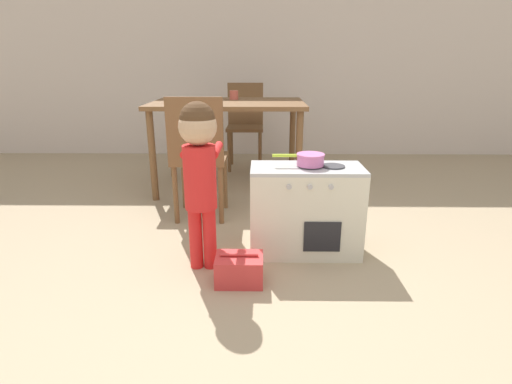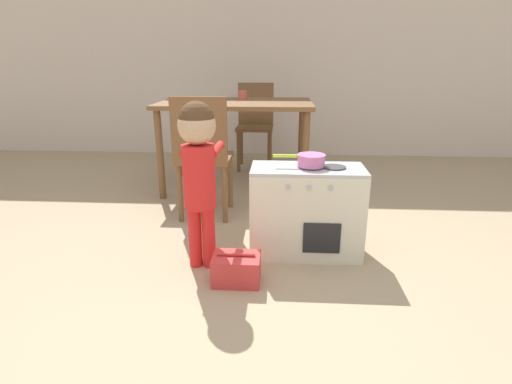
% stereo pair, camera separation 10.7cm
% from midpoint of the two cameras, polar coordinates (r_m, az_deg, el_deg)
% --- Properties ---
extents(ground_plane, '(16.00, 16.00, 0.00)m').
position_cam_midpoint_polar(ground_plane, '(1.73, -1.62, -21.23)').
color(ground_plane, tan).
extents(wall_back, '(10.00, 0.06, 2.60)m').
position_cam_midpoint_polar(wall_back, '(4.88, 2.24, 20.58)').
color(wall_back, beige).
rests_on(wall_back, ground_plane).
extents(play_kitchen, '(0.64, 0.32, 0.54)m').
position_cam_midpoint_polar(play_kitchen, '(2.35, 8.49, -2.73)').
color(play_kitchen, silver).
rests_on(play_kitchen, ground_plane).
extents(toy_pot, '(0.29, 0.16, 0.07)m').
position_cam_midpoint_polar(toy_pot, '(2.26, 9.16, 4.61)').
color(toy_pot, pink).
rests_on(toy_pot, play_kitchen).
extents(child_figure, '(0.20, 0.36, 0.91)m').
position_cam_midpoint_polar(child_figure, '(2.08, -6.76, 4.68)').
color(child_figure, red).
rests_on(child_figure, ground_plane).
extents(toy_basket, '(0.24, 0.18, 0.16)m').
position_cam_midpoint_polar(toy_basket, '(2.10, -1.33, -10.94)').
color(toy_basket, '#D13838').
rests_on(toy_basket, ground_plane).
extents(dining_table, '(1.29, 0.84, 0.77)m').
position_cam_midpoint_polar(dining_table, '(3.52, -1.97, 11.31)').
color(dining_table, brown).
rests_on(dining_table, ground_plane).
extents(dining_chair_near, '(0.38, 0.38, 0.88)m').
position_cam_midpoint_polar(dining_chair_near, '(2.83, -6.48, 5.33)').
color(dining_chair_near, brown).
rests_on(dining_chair_near, ground_plane).
extents(dining_chair_far, '(0.38, 0.38, 0.88)m').
position_cam_midpoint_polar(dining_chair_far, '(4.28, 0.60, 9.82)').
color(dining_chair_far, brown).
rests_on(dining_chair_far, ground_plane).
extents(cup_on_table, '(0.08, 0.08, 0.08)m').
position_cam_midpoint_polar(cup_on_table, '(3.69, -1.08, 13.70)').
color(cup_on_table, '#D15B4C').
rests_on(cup_on_table, dining_table).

